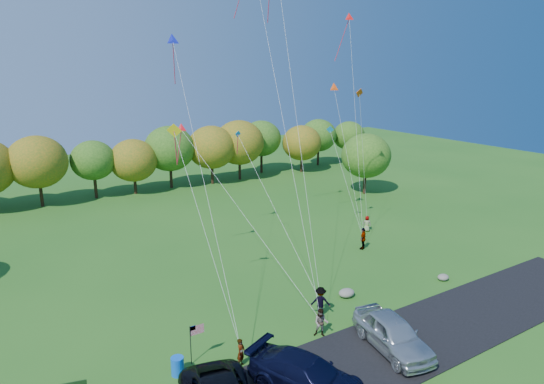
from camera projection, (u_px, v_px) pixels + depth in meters
The scene contains 15 objects.
ground at pixel (321, 327), 29.56m from camera, with size 140.00×140.00×0.00m, color #245D1A.
asphalt_lane at pixel (367, 359), 26.29m from camera, with size 44.00×6.00×0.06m, color black.
treeline at pixel (154, 156), 59.02m from camera, with size 76.31×27.92×8.62m.
minivan_navy at pixel (307, 376), 23.38m from camera, with size 2.50×6.16×1.79m, color black.
minivan_silver at pixel (393, 333), 26.93m from camera, with size 2.28×5.68×1.93m, color #B5BCC1.
flyer_a at pixel (241, 352), 25.57m from camera, with size 0.57×0.38×1.58m, color #4C4C59.
flyer_b at pixel (321, 323), 28.33m from camera, with size 0.85×0.66×1.75m, color #4C4C59.
flyer_c at pixel (320, 302), 30.65m from camera, with size 1.26×0.72×1.95m, color #4C4C59.
flyer_d at pixel (363, 238), 41.74m from camera, with size 1.14×0.47×1.94m, color #4C4C59.
flyer_e at pixel (367, 224), 46.24m from camera, with size 0.75×0.49×1.53m, color #4C4C59.
trash_barrel at pixel (178, 366), 24.89m from camera, with size 0.67×0.67×1.00m, color blue.
flag_assembly at pixel (194, 335), 25.62m from camera, with size 0.83×0.54×2.23m.
boulder_near at pixel (347, 293), 33.30m from camera, with size 1.17×0.91×0.58m, color gray.
boulder_far at pixel (443, 277), 35.88m from camera, with size 0.90×0.75×0.47m, color gray.
kites_aloft at pixel (265, 18), 36.27m from camera, with size 20.10×9.04×14.96m.
Camera 1 is at (-16.76, -20.69, 15.55)m, focal length 32.00 mm.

